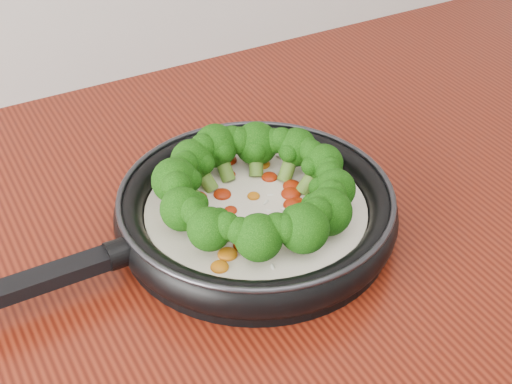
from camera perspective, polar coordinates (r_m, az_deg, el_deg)
skillet at (r=0.77m, az=-0.19°, el=-1.04°), size 0.45×0.29×0.08m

